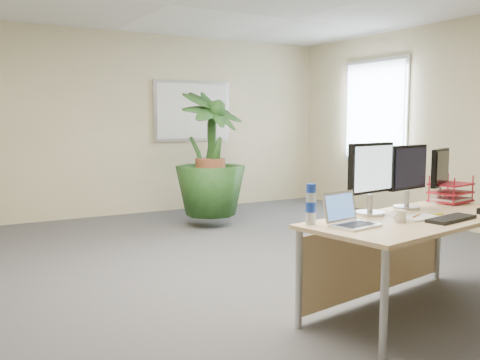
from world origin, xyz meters
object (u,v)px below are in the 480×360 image
desk (405,235)px  monitor_left (371,174)px  floor_plant (210,170)px  laptop (348,217)px  monitor_right (408,172)px

desk → monitor_left: size_ratio=3.70×
desk → floor_plant: size_ratio=1.31×
floor_plant → monitor_left: bearing=-96.6°
monitor_left → laptop: bearing=-150.8°
desk → monitor_left: (-0.23, 0.14, 0.46)m
desk → laptop: size_ratio=5.70×
floor_plant → monitor_left: 3.43m
floor_plant → monitor_right: size_ratio=2.99×
monitor_right → laptop: monitor_right is taller
monitor_right → laptop: 0.93m
floor_plant → monitor_right: bearing=-89.1°
monitor_left → laptop: size_ratio=1.54×
desk → floor_plant: bearing=87.3°
monitor_left → monitor_right: size_ratio=1.06×
floor_plant → laptop: 3.71m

